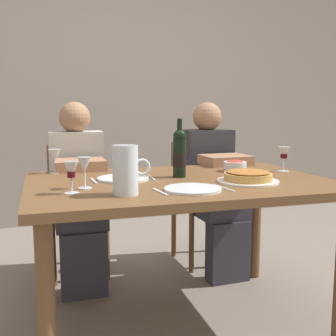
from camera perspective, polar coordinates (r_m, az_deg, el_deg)
The scene contains 21 objects.
ground_plane at distance 2.37m, azimuth 1.51°, elevation -20.02°, with size 8.00×8.00×0.00m, color slate.
back_wall at distance 4.21m, azimuth -7.93°, elevation 11.92°, with size 8.00×0.10×2.80m, color #A3998E.
dining_table at distance 2.14m, azimuth 1.58°, elevation -4.08°, with size 1.50×1.00×0.76m.
wine_bottle at distance 2.20m, azimuth 1.57°, elevation 2.05°, with size 0.07×0.07×0.31m.
water_pitcher at distance 1.76m, azimuth -5.77°, elevation -0.68°, with size 0.16×0.11×0.21m.
baked_tart at distance 2.10m, azimuth 10.82°, elevation -1.16°, with size 0.30×0.30×0.06m.
salad_bowl at distance 2.44m, azimuth 9.09°, elevation 0.35°, with size 0.13×0.13×0.07m.
wine_glass_left_diner at distance 1.82m, azimuth -13.02°, elevation -0.46°, with size 0.06×0.06×0.14m.
wine_glass_right_diner at distance 2.41m, azimuth -15.17°, elevation 1.56°, with size 0.07×0.07×0.13m.
wine_glass_centre at distance 2.48m, azimuth 15.47°, elevation 1.85°, with size 0.07×0.07×0.14m.
wine_glass_spare at distance 1.92m, azimuth -11.29°, elevation 0.26°, with size 0.06×0.06×0.14m.
dinner_plate_left_setting at distance 1.86m, azimuth 3.37°, elevation -2.88°, with size 0.25×0.25×0.01m, color silver.
dinner_plate_right_setting at distance 2.14m, azimuth -6.11°, elevation -1.43°, with size 0.26×0.26×0.01m, color silver.
fork_left_setting at distance 1.82m, azimuth -1.08°, elevation -3.26°, with size 0.16×0.01×0.01m, color silver.
knife_left_setting at distance 1.92m, azimuth 7.59°, elevation -2.71°, with size 0.18×0.01×0.01m, color silver.
knife_right_setting at distance 2.18m, azimuth -2.23°, elevation -1.33°, with size 0.18×0.01×0.01m, color silver.
spoon_right_setting at distance 2.12m, azimuth -10.09°, elevation -1.70°, with size 0.16×0.01×0.01m, color silver.
chair_left at distance 2.97m, azimuth -12.40°, elevation -4.17°, with size 0.40×0.40×0.87m.
diner_left at distance 2.71m, azimuth -12.08°, elevation -2.74°, with size 0.34×0.50×1.16m.
chair_right at distance 3.12m, azimuth 4.29°, elevation -3.38°, with size 0.42×0.42×0.87m.
diner_right at distance 2.89m, azimuth 6.21°, elevation -1.94°, with size 0.35×0.52×1.16m.
Camera 1 is at (-0.66, -1.98, 1.12)m, focal length 44.87 mm.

